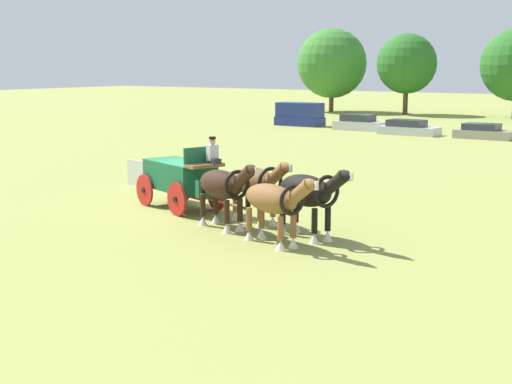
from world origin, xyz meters
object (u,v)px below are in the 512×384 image
(parked_vehicle_b, at_px, (359,123))
(parked_vehicle_a, at_px, (300,114))
(draft_horse_lead_off, at_px, (274,201))
(parked_vehicle_c, at_px, (408,128))
(draft_horse_rear_near, at_px, (256,184))
(draft_horse_rear_off, at_px, (223,187))
(draft_horse_lead_near, at_px, (308,193))
(show_wagon, at_px, (182,177))
(parked_vehicle_d, at_px, (483,132))

(parked_vehicle_b, bearing_deg, parked_vehicle_a, 169.70)
(draft_horse_lead_off, relative_size, parked_vehicle_c, 0.70)
(draft_horse_rear_near, distance_m, draft_horse_rear_off, 1.30)
(parked_vehicle_a, bearing_deg, draft_horse_lead_near, -58.81)
(draft_horse_lead_near, bearing_deg, parked_vehicle_a, 121.19)
(show_wagon, distance_m, draft_horse_lead_off, 6.30)
(parked_vehicle_c, bearing_deg, draft_horse_lead_off, -73.63)
(parked_vehicle_b, height_order, parked_vehicle_d, parked_vehicle_b)
(draft_horse_rear_near, xyz_separation_m, parked_vehicle_d, (-2.38, 31.98, -0.87))
(draft_horse_rear_off, xyz_separation_m, draft_horse_lead_near, (2.88, 0.37, 0.03))
(draft_horse_lead_near, relative_size, parked_vehicle_b, 0.76)
(parked_vehicle_c, bearing_deg, draft_horse_lead_near, -72.39)
(parked_vehicle_c, bearing_deg, draft_horse_rear_off, -77.23)
(draft_horse_rear_near, bearing_deg, draft_horse_rear_off, -108.93)
(draft_horse_lead_near, height_order, parked_vehicle_b, draft_horse_lead_near)
(draft_horse_lead_near, xyz_separation_m, parked_vehicle_d, (-4.84, 32.84, -0.94))
(draft_horse_rear_off, bearing_deg, parked_vehicle_c, 102.77)
(show_wagon, height_order, draft_horse_rear_near, show_wagon)
(draft_horse_rear_off, height_order, parked_vehicle_c, draft_horse_rear_off)
(draft_horse_lead_near, distance_m, parked_vehicle_a, 40.97)
(parked_vehicle_a, relative_size, parked_vehicle_b, 1.00)
(draft_horse_rear_near, height_order, draft_horse_lead_off, draft_horse_rear_near)
(draft_horse_rear_near, relative_size, parked_vehicle_b, 0.73)
(parked_vehicle_a, xyz_separation_m, parked_vehicle_c, (10.86, -2.41, -0.47))
(parked_vehicle_a, bearing_deg, draft_horse_lead_off, -60.17)
(show_wagon, relative_size, parked_vehicle_a, 1.42)
(draft_horse_rear_near, bearing_deg, parked_vehicle_c, 103.97)
(show_wagon, distance_m, parked_vehicle_a, 36.84)
(show_wagon, relative_size, draft_horse_lead_off, 1.87)
(draft_horse_rear_near, bearing_deg, draft_horse_lead_off, -45.63)
(show_wagon, xyz_separation_m, parked_vehicle_b, (-8.91, 32.47, -0.62))
(draft_horse_rear_off, bearing_deg, draft_horse_rear_near, 71.07)
(draft_horse_rear_off, distance_m, draft_horse_lead_off, 2.61)
(show_wagon, xyz_separation_m, parked_vehicle_c, (-4.25, 31.19, -0.68))
(draft_horse_lead_off, bearing_deg, parked_vehicle_b, 112.57)
(show_wagon, bearing_deg, draft_horse_rear_near, -9.20)
(draft_horse_rear_near, xyz_separation_m, parked_vehicle_b, (-12.57, 33.07, -0.79))
(draft_horse_rear_off, xyz_separation_m, parked_vehicle_b, (-12.15, 34.30, -0.82))
(draft_horse_lead_near, xyz_separation_m, draft_horse_lead_off, (-0.41, -1.23, -0.10))
(draft_horse_rear_near, height_order, parked_vehicle_a, draft_horse_rear_near)
(show_wagon, relative_size, parked_vehicle_c, 1.31)
(draft_horse_lead_near, xyz_separation_m, parked_vehicle_b, (-15.02, 33.92, -0.85))
(show_wagon, height_order, draft_horse_lead_near, show_wagon)
(draft_horse_rear_off, bearing_deg, parked_vehicle_b, 109.50)
(draft_horse_rear_near, relative_size, draft_horse_lead_off, 0.95)
(draft_horse_lead_off, distance_m, parked_vehicle_d, 34.37)
(show_wagon, distance_m, parked_vehicle_c, 31.48)
(show_wagon, distance_m, draft_horse_rear_near, 3.71)
(draft_horse_rear_off, bearing_deg, draft_horse_lead_near, 7.40)
(parked_vehicle_a, distance_m, parked_vehicle_d, 16.53)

